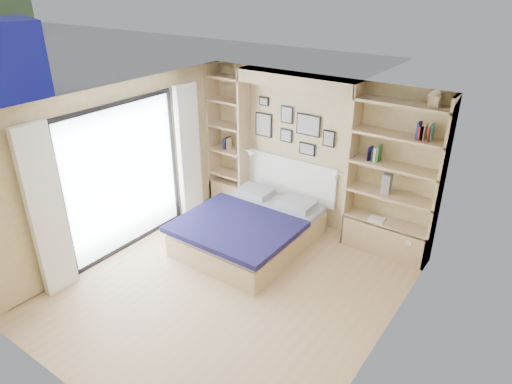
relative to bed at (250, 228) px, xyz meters
The scene contains 8 objects.
ground 1.19m from the bed, 67.23° to the right, with size 4.50×4.50×0.00m, color tan.
room_shell 0.92m from the bed, 81.86° to the left, with size 4.50×4.50×4.50m.
bed is the anchor object (origin of this frame).
photo_gallery 1.76m from the bed, 90.10° to the left, with size 1.48×0.02×0.82m.
reading_lamps 1.25m from the bed, 80.82° to the left, with size 1.92×0.12×0.15m.
shelf_decor 2.30m from the bed, 33.17° to the left, with size 3.54×0.23×2.03m.
deck 3.34m from the bed, 161.21° to the right, with size 3.20×4.00×0.05m, color #6E6351.
deck_chair 3.38m from the bed, 159.99° to the right, with size 0.64×0.80×0.70m.
Camera 1 is at (3.17, -3.88, 3.86)m, focal length 32.00 mm.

